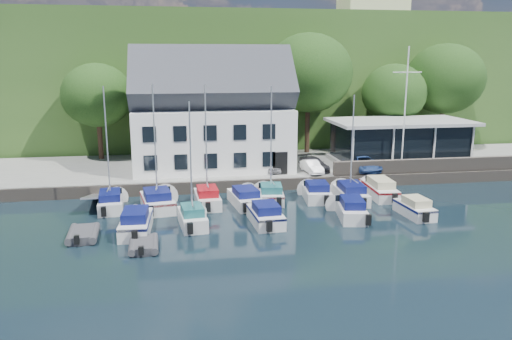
% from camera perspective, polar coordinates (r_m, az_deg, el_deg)
% --- Properties ---
extents(ground, '(180.00, 180.00, 0.00)m').
position_cam_1_polar(ground, '(32.57, 9.91, -7.10)').
color(ground, black).
rests_on(ground, ground).
extents(quay, '(60.00, 13.00, 1.00)m').
position_cam_1_polar(quay, '(48.66, 3.27, 0.30)').
color(quay, gray).
rests_on(quay, ground).
extents(quay_face, '(60.00, 0.30, 1.00)m').
position_cam_1_polar(quay_face, '(42.51, 5.14, -1.56)').
color(quay_face, '#5A5248').
rests_on(quay_face, ground).
extents(hillside, '(160.00, 75.00, 16.00)m').
position_cam_1_polar(hillside, '(91.53, -2.76, 10.84)').
color(hillside, '#2B4B1C').
rests_on(hillside, ground).
extents(field_patch, '(50.00, 30.00, 0.30)m').
position_cam_1_polar(field_patch, '(100.72, 1.36, 15.66)').
color(field_patch, '#5B6E37').
rests_on(field_patch, hillside).
extents(farmhouse, '(10.40, 7.00, 8.20)m').
position_cam_1_polar(farmhouse, '(87.60, 13.20, 18.39)').
color(farmhouse, beige).
rests_on(farmhouse, hillside).
extents(harbor_building, '(14.40, 8.20, 8.70)m').
position_cam_1_polar(harbor_building, '(45.86, -5.00, 5.66)').
color(harbor_building, white).
rests_on(harbor_building, quay).
extents(club_pavilion, '(13.20, 7.20, 4.10)m').
position_cam_1_polar(club_pavilion, '(50.32, 16.03, 3.19)').
color(club_pavilion, black).
rests_on(club_pavilion, quay).
extents(seawall, '(18.00, 0.50, 1.20)m').
position_cam_1_polar(seawall, '(47.00, 19.38, 0.52)').
color(seawall, '#5A5248').
rests_on(seawall, quay).
extents(gangway, '(1.20, 6.00, 1.40)m').
position_cam_1_polar(gangway, '(39.93, -17.77, -3.81)').
color(gangway, silver).
rests_on(gangway, ground).
extents(car_silver, '(1.41, 3.29, 1.11)m').
position_cam_1_polar(car_silver, '(44.61, 1.84, 0.56)').
color(car_silver, '#B5B4BA').
rests_on(car_silver, quay).
extents(car_white, '(1.46, 3.40, 1.09)m').
position_cam_1_polar(car_white, '(44.32, 6.40, 0.39)').
color(car_white, white).
rests_on(car_white, quay).
extents(car_dgrey, '(2.42, 4.21, 1.15)m').
position_cam_1_polar(car_dgrey, '(45.29, 6.63, 0.69)').
color(car_dgrey, '#2F2F34').
rests_on(car_dgrey, quay).
extents(car_blue, '(1.84, 4.23, 1.42)m').
position_cam_1_polar(car_blue, '(45.84, 12.10, 0.81)').
color(car_blue, navy).
rests_on(car_blue, quay).
extents(flagpole, '(2.62, 0.20, 10.91)m').
position_cam_1_polar(flagpole, '(45.66, 16.65, 6.54)').
color(flagpole, white).
rests_on(flagpole, quay).
extents(tree_0, '(6.94, 6.94, 9.48)m').
position_cam_1_polar(tree_0, '(51.97, -17.59, 6.38)').
color(tree_0, black).
rests_on(tree_0, quay).
extents(tree_1, '(7.36, 7.36, 10.05)m').
position_cam_1_polar(tree_1, '(50.54, -9.76, 6.95)').
color(tree_1, black).
rests_on(tree_1, quay).
extents(tree_2, '(7.41, 7.41, 10.12)m').
position_cam_1_polar(tree_2, '(52.15, 0.36, 7.34)').
color(tree_2, black).
rests_on(tree_2, quay).
extents(tree_3, '(9.16, 9.16, 12.52)m').
position_cam_1_polar(tree_3, '(53.28, 5.97, 8.68)').
color(tree_3, black).
rests_on(tree_3, quay).
extents(tree_4, '(6.85, 6.85, 9.36)m').
position_cam_1_polar(tree_4, '(55.77, 15.42, 6.84)').
color(tree_4, black).
rests_on(tree_4, quay).
extents(tree_5, '(8.41, 8.41, 11.50)m').
position_cam_1_polar(tree_5, '(58.95, 20.64, 7.83)').
color(tree_5, black).
rests_on(tree_5, quay).
extents(boat_r1_0, '(2.42, 6.25, 8.64)m').
position_cam_1_polar(boat_r1_0, '(37.55, -16.62, 2.03)').
color(boat_r1_0, silver).
rests_on(boat_r1_0, ground).
extents(boat_r1_1, '(3.27, 6.39, 9.45)m').
position_cam_1_polar(boat_r1_1, '(36.58, -11.47, 2.68)').
color(boat_r1_1, silver).
rests_on(boat_r1_1, ground).
extents(boat_r1_2, '(2.14, 5.96, 8.93)m').
position_cam_1_polar(boat_r1_2, '(37.06, -5.71, 2.59)').
color(boat_r1_2, silver).
rests_on(boat_r1_2, ground).
extents(boat_r1_3, '(2.84, 6.29, 1.40)m').
position_cam_1_polar(boat_r1_3, '(37.78, -1.23, -3.02)').
color(boat_r1_3, silver).
rests_on(boat_r1_3, ground).
extents(boat_r1_4, '(2.69, 5.38, 8.66)m').
position_cam_1_polar(boat_r1_4, '(37.90, 1.73, 2.66)').
color(boat_r1_4, silver).
rests_on(boat_r1_4, ground).
extents(boat_r1_5, '(2.62, 5.48, 1.45)m').
position_cam_1_polar(boat_r1_5, '(39.51, 6.92, -2.36)').
color(boat_r1_5, silver).
rests_on(boat_r1_5, ground).
extents(boat_r1_6, '(2.44, 6.80, 8.97)m').
position_cam_1_polar(boat_r1_6, '(38.87, 10.93, 2.92)').
color(boat_r1_6, silver).
rests_on(boat_r1_6, ground).
extents(boat_r1_7, '(2.24, 7.17, 1.54)m').
position_cam_1_polar(boat_r1_7, '(41.36, 13.89, -1.90)').
color(boat_r1_7, silver).
rests_on(boat_r1_7, ground).
extents(boat_r2_0, '(2.23, 6.45, 1.56)m').
position_cam_1_polar(boat_r2_0, '(32.92, -13.57, -5.62)').
color(boat_r2_0, silver).
rests_on(boat_r2_0, ground).
extents(boat_r2_1, '(2.29, 5.47, 8.99)m').
position_cam_1_polar(boat_r2_1, '(32.45, -7.47, 1.16)').
color(boat_r2_1, silver).
rests_on(boat_r2_1, ground).
extents(boat_r2_2, '(2.37, 5.74, 1.47)m').
position_cam_1_polar(boat_r2_2, '(33.64, 1.10, -4.94)').
color(boat_r2_2, silver).
rests_on(boat_r2_2, ground).
extents(boat_r2_3, '(2.84, 6.28, 1.47)m').
position_cam_1_polar(boat_r2_3, '(35.51, 10.79, -4.22)').
color(boat_r2_3, silver).
rests_on(boat_r2_3, ground).
extents(boat_r2_4, '(2.02, 5.16, 1.40)m').
position_cam_1_polar(boat_r2_4, '(36.98, 17.67, -3.98)').
color(boat_r2_4, silver).
rests_on(boat_r2_4, ground).
extents(dinghy_0, '(2.11, 3.29, 0.74)m').
position_cam_1_polar(dinghy_0, '(32.83, -19.17, -6.80)').
color(dinghy_0, '#37373B').
rests_on(dinghy_0, ground).
extents(dinghy_1, '(1.86, 2.97, 0.68)m').
position_cam_1_polar(dinghy_1, '(30.14, -12.73, -8.20)').
color(dinghy_1, '#37373B').
rests_on(dinghy_1, ground).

